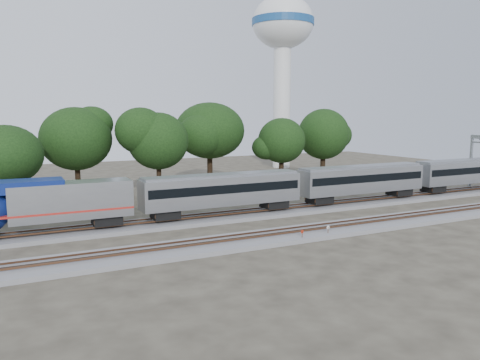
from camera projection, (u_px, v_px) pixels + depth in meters
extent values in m
plane|color=#383328|center=(235.00, 232.00, 46.04)|extent=(160.00, 160.00, 0.00)
cube|color=slate|center=(211.00, 218.00, 51.33)|extent=(160.00, 5.00, 0.40)
cube|color=brown|center=(213.00, 216.00, 50.63)|extent=(160.00, 0.08, 0.15)
cube|color=brown|center=(208.00, 213.00, 51.91)|extent=(160.00, 0.08, 0.15)
cube|color=slate|center=(254.00, 240.00, 42.46)|extent=(160.00, 5.00, 0.40)
cube|color=brown|center=(257.00, 237.00, 41.76)|extent=(160.00, 0.08, 0.15)
cube|color=brown|center=(250.00, 233.00, 43.04)|extent=(160.00, 0.08, 0.15)
cube|color=#B1B3B8|center=(72.00, 200.00, 44.56)|extent=(11.12, 3.15, 3.46)
cube|color=navy|center=(11.00, 187.00, 42.07)|extent=(8.92, 3.08, 1.05)
cube|color=#A9221A|center=(58.00, 210.00, 44.13)|extent=(13.64, 3.19, 0.19)
cube|color=black|center=(107.00, 219.00, 46.27)|extent=(2.73, 2.31, 0.94)
cube|color=#B1B3B8|center=(223.00, 190.00, 51.56)|extent=(18.26, 3.15, 3.15)
cube|color=black|center=(223.00, 187.00, 51.51)|extent=(17.63, 3.20, 0.94)
cube|color=gray|center=(223.00, 176.00, 51.34)|extent=(17.84, 2.52, 0.37)
cube|color=black|center=(165.00, 214.00, 48.92)|extent=(2.73, 2.31, 0.94)
cube|color=black|center=(274.00, 203.00, 54.75)|extent=(2.73, 2.31, 0.94)
cube|color=#B1B3B8|center=(362.00, 179.00, 60.24)|extent=(18.26, 3.15, 3.15)
cube|color=black|center=(362.00, 177.00, 60.20)|extent=(17.63, 3.20, 0.94)
cube|color=gray|center=(362.00, 167.00, 60.02)|extent=(17.84, 2.52, 0.37)
cube|color=black|center=(319.00, 199.00, 57.60)|extent=(2.73, 2.31, 0.94)
cube|color=black|center=(399.00, 191.00, 63.43)|extent=(2.73, 2.31, 0.94)
cube|color=#B1B3B8|center=(466.00, 171.00, 68.92)|extent=(18.26, 3.15, 3.15)
cube|color=black|center=(466.00, 169.00, 68.88)|extent=(17.63, 3.20, 0.94)
cube|color=gray|center=(466.00, 161.00, 68.70)|extent=(17.84, 2.52, 0.37)
cube|color=black|center=(433.00, 188.00, 66.29)|extent=(2.73, 2.31, 0.94)
cylinder|color=#512D19|center=(302.00, 236.00, 42.50)|extent=(0.07, 0.07, 0.99)
cylinder|color=#B9210D|center=(302.00, 232.00, 42.44)|extent=(0.34, 0.15, 0.35)
cylinder|color=#512D19|center=(328.00, 232.00, 44.11)|extent=(0.07, 0.07, 0.99)
cylinder|color=silver|center=(328.00, 227.00, 44.05)|extent=(0.36, 0.08, 0.35)
cube|color=#512D19|center=(319.00, 235.00, 44.24)|extent=(0.53, 0.34, 0.30)
cylinder|color=silver|center=(282.00, 108.00, 102.81)|extent=(3.77, 3.77, 26.42)
cone|color=silver|center=(281.00, 159.00, 104.34)|extent=(6.04, 6.04, 3.77)
ellipsoid|color=silver|center=(283.00, 22.00, 100.35)|extent=(13.21, 13.21, 11.23)
cylinder|color=navy|center=(283.00, 22.00, 100.35)|extent=(13.36, 13.36, 1.51)
cube|color=gray|center=(471.00, 162.00, 74.04)|extent=(0.33, 0.33, 8.44)
cylinder|color=black|center=(8.00, 201.00, 52.58)|extent=(0.70, 0.70, 3.80)
ellipsoid|color=black|center=(5.00, 155.00, 51.88)|extent=(7.17, 7.17, 6.09)
cylinder|color=black|center=(78.00, 186.00, 61.04)|extent=(0.70, 0.70, 4.55)
ellipsoid|color=black|center=(76.00, 139.00, 60.20)|extent=(8.58, 8.58, 7.29)
cylinder|color=black|center=(159.00, 185.00, 62.48)|extent=(0.70, 0.70, 4.36)
ellipsoid|color=black|center=(158.00, 141.00, 61.68)|extent=(8.22, 8.22, 6.98)
cylinder|color=black|center=(210.00, 174.00, 72.48)|extent=(0.70, 0.70, 4.93)
ellipsoid|color=black|center=(210.00, 131.00, 71.58)|extent=(9.30, 9.30, 7.90)
cylinder|color=black|center=(281.00, 176.00, 72.93)|extent=(0.70, 0.70, 4.10)
ellipsoid|color=black|center=(282.00, 141.00, 72.17)|extent=(7.73, 7.73, 6.57)
cylinder|color=black|center=(323.00, 171.00, 78.51)|extent=(0.70, 0.70, 4.52)
ellipsoid|color=black|center=(323.00, 134.00, 77.68)|extent=(8.52, 8.52, 7.24)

